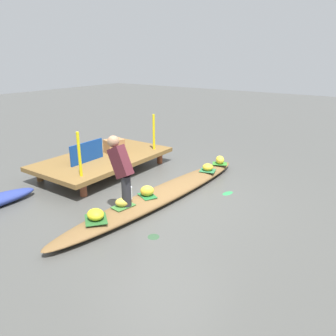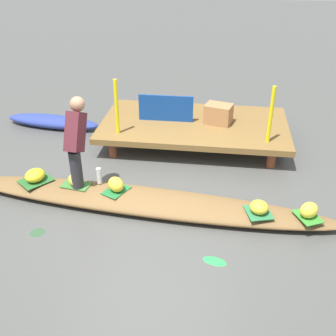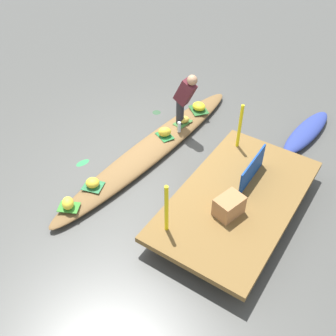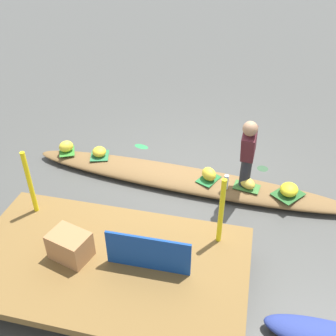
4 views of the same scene
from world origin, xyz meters
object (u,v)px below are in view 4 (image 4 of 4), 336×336
at_px(vendor_boat, 184,179).
at_px(vendor_person, 248,150).
at_px(banana_bunch_0, 247,183).
at_px(produce_crate, 70,246).
at_px(market_banner, 148,253).
at_px(water_bottle, 226,182).
at_px(banana_bunch_2, 209,174).
at_px(banana_bunch_4, 289,189).
at_px(banana_bunch_3, 99,152).
at_px(banana_bunch_1, 66,146).

distance_m(vendor_boat, vendor_person, 1.22).
distance_m(banana_bunch_0, produce_crate, 2.76).
distance_m(vendor_boat, market_banner, 2.15).
bearing_deg(water_bottle, vendor_boat, -17.93).
bearing_deg(vendor_person, banana_bunch_2, -13.06).
bearing_deg(banana_bunch_4, banana_bunch_2, -4.79).
bearing_deg(market_banner, banana_bunch_2, -101.52).
height_order(banana_bunch_3, water_bottle, water_bottle).
bearing_deg(banana_bunch_1, vendor_person, 172.91).
bearing_deg(banana_bunch_3, water_bottle, 169.22).
xyz_separation_m(banana_bunch_1, water_bottle, (-2.76, 0.42, 0.02)).
bearing_deg(banana_bunch_2, vendor_person, 166.94).
bearing_deg(vendor_person, banana_bunch_4, -177.94).
relative_size(vendor_boat, banana_bunch_1, 21.04).
bearing_deg(water_bottle, vendor_person, -170.59).
relative_size(banana_bunch_0, vendor_person, 0.23).
bearing_deg(banana_bunch_1, vendor_boat, 174.56).
distance_m(banana_bunch_0, banana_bunch_3, 2.49).
xyz_separation_m(banana_bunch_1, banana_bunch_3, (-0.60, 0.00, -0.02)).
height_order(banana_bunch_4, water_bottle, water_bottle).
bearing_deg(banana_bunch_2, banana_bunch_3, -7.47).
xyz_separation_m(banana_bunch_4, water_bottle, (0.91, 0.07, 0.03)).
xyz_separation_m(banana_bunch_1, produce_crate, (-1.19, 2.32, 0.25)).
bearing_deg(water_bottle, banana_bunch_2, -30.53).
bearing_deg(vendor_boat, banana_bunch_0, 177.67).
xyz_separation_m(vendor_boat, market_banner, (-0.00, 2.09, 0.51)).
xyz_separation_m(banana_bunch_1, market_banner, (-2.09, 2.29, 0.31)).
distance_m(vendor_boat, banana_bunch_3, 1.51).
bearing_deg(vendor_person, banana_bunch_3, -8.72).
bearing_deg(produce_crate, banana_bunch_3, -75.71).
bearing_deg(produce_crate, banana_bunch_0, -133.16).
height_order(vendor_boat, banana_bunch_0, banana_bunch_0).
relative_size(banana_bunch_0, banana_bunch_4, 0.92).
height_order(banana_bunch_2, banana_bunch_4, banana_bunch_2).
distance_m(banana_bunch_2, banana_bunch_4, 1.19).
relative_size(banana_bunch_0, water_bottle, 1.16).
xyz_separation_m(banana_bunch_1, vendor_person, (-3.01, 0.37, 0.59)).
height_order(banana_bunch_0, produce_crate, produce_crate).
distance_m(banana_bunch_1, banana_bunch_4, 3.68).
xyz_separation_m(vendor_person, water_bottle, (0.25, 0.04, -0.57)).
bearing_deg(banana_bunch_2, banana_bunch_1, -5.79).
distance_m(banana_bunch_1, vendor_person, 3.09).
distance_m(banana_bunch_2, produce_crate, 2.45).
bearing_deg(vendor_person, banana_bunch_1, -7.09).
height_order(banana_bunch_0, banana_bunch_3, banana_bunch_3).
bearing_deg(market_banner, banana_bunch_1, -48.24).
bearing_deg(vendor_boat, vendor_person, 173.62).
distance_m(banana_bunch_1, market_banner, 3.11).
height_order(banana_bunch_0, banana_bunch_2, banana_bunch_2).
height_order(banana_bunch_1, banana_bunch_2, banana_bunch_2).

